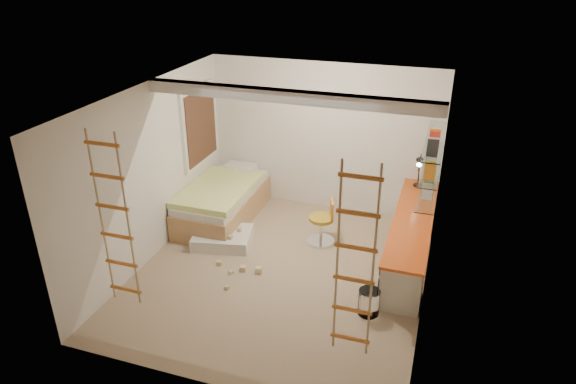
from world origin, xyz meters
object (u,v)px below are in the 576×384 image
(bed, at_px, (223,201))
(desk, at_px, (411,238))
(swivel_chair, at_px, (322,227))
(play_platform, at_px, (220,234))

(bed, bearing_deg, desk, -6.49)
(bed, height_order, swivel_chair, swivel_chair)
(bed, distance_m, play_platform, 0.82)
(play_platform, bearing_deg, desk, 7.44)
(desk, xyz_separation_m, bed, (-3.20, 0.36, -0.07))
(desk, distance_m, swivel_chair, 1.38)
(swivel_chair, height_order, play_platform, swivel_chair)
(desk, relative_size, play_platform, 2.76)
(bed, xyz_separation_m, swivel_chair, (1.83, -0.24, -0.05))
(swivel_chair, distance_m, play_platform, 1.62)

